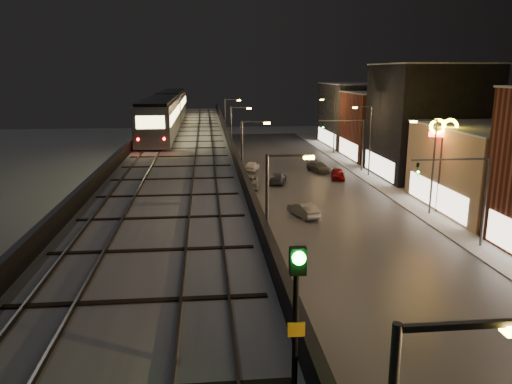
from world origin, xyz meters
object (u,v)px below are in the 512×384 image
subway_train (167,110)px  car_onc_red (338,174)px  rail_signal (297,290)px  car_mid_dark (278,178)px  car_near_white (303,210)px  car_onc_white (319,168)px  car_mid_silver (247,182)px  car_far_white (252,167)px

subway_train → car_onc_red: 22.67m
rail_signal → car_mid_dark: (6.79, 49.01, -8.24)m
subway_train → rail_signal: bearing=-83.2°
car_near_white → car_onc_white: size_ratio=0.88×
car_near_white → car_onc_white: car_onc_white is taller
car_near_white → car_mid_dark: car_near_white is taller
car_mid_dark → car_onc_red: (7.82, 1.53, 0.05)m
rail_signal → car_mid_silver: (2.95, 47.08, -8.10)m
car_far_white → car_onc_red: car_onc_red is taller
rail_signal → car_mid_silver: size_ratio=0.58×
rail_signal → car_onc_red: bearing=73.9°
subway_train → car_mid_dark: (13.19, -4.78, -7.93)m
car_mid_dark → car_far_white: car_far_white is taller
car_mid_silver → car_far_white: 9.95m
car_mid_dark → car_far_white: size_ratio=1.11×
car_mid_dark → car_far_white: (-2.38, 7.91, 0.03)m
car_near_white → subway_train: bearing=-73.6°
car_near_white → car_far_white: 22.50m
rail_signal → car_far_white: bearing=85.6°
rail_signal → car_mid_dark: bearing=82.1°
car_far_white → car_onc_red: (10.20, -6.38, 0.02)m
car_mid_silver → car_far_white: size_ratio=1.41×
car_near_white → car_onc_white: bearing=-125.3°
subway_train → rail_signal: subway_train is taller
subway_train → car_onc_white: 21.23m
car_near_white → car_mid_dark: 14.43m
car_far_white → car_near_white: bearing=115.2°
rail_signal → car_mid_silver: bearing=86.4°
subway_train → car_far_white: (10.80, 3.13, -7.89)m
rail_signal → car_onc_white: size_ratio=0.69×
subway_train → car_mid_dark: size_ratio=9.24×
car_far_white → car_onc_white: size_ratio=0.85×
subway_train → car_onc_white: (19.66, 1.47, -7.89)m
subway_train → car_near_white: size_ratio=9.98×
car_mid_silver → car_onc_red: size_ratio=1.37×
subway_train → car_onc_white: subway_train is taller
car_mid_dark → car_onc_white: bearing=-120.7°
car_onc_white → car_onc_red: bearing=-91.5°
subway_train → car_mid_dark: 16.11m
car_onc_red → car_far_white: bearing=159.3°
rail_signal → car_near_white: (7.09, 34.59, -8.20)m
car_far_white → car_onc_white: 9.01m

